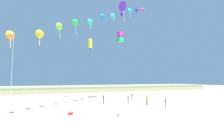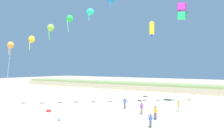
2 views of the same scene
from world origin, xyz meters
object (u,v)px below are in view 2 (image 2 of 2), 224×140
person_near_right (142,108)px  person_far_left (125,102)px  person_mid_center (150,120)px  beach_ball (59,120)px  large_kite_low_lead (152,29)px  person_far_right (155,112)px  beach_cooler (49,110)px  person_near_left (179,105)px  large_kite_mid_trail (182,11)px

person_near_right → person_far_left: size_ratio=0.95×
person_mid_center → beach_ball: size_ratio=4.21×
person_near_right → large_kite_low_lead: (-4.33, 12.42, 12.95)m
person_mid_center → person_far_left: (-8.38, 8.40, 0.12)m
person_far_left → large_kite_low_lead: (-0.10, 9.94, 12.90)m
person_far_right → beach_ball: (-9.29, -7.24, -0.82)m
beach_cooler → beach_ball: 6.59m
person_near_left → person_near_right: (-3.52, -4.85, 0.01)m
person_far_left → beach_cooler: size_ratio=3.00×
large_kite_mid_trail → beach_ball: 25.52m
beach_cooler → person_far_left: bearing=47.3°
person_far_left → beach_ball: (-2.10, -11.75, -0.82)m
person_mid_center → beach_ball: bearing=-162.3°
person_far_left → large_kite_low_lead: 16.29m
person_near_right → beach_cooler: bearing=-153.6°
person_far_left → person_mid_center: bearing=-45.1°
person_far_left → beach_ball: 11.96m
person_mid_center → large_kite_mid_trail: size_ratio=0.62×
large_kite_mid_trail → beach_ball: large_kite_mid_trail is taller
person_far_left → person_far_right: bearing=-32.1°
person_near_left → beach_cooler: (-15.56, -10.83, -0.73)m
beach_cooler → beach_ball: bearing=-30.0°
person_near_right → person_far_right: (2.96, -2.03, 0.05)m
person_near_right → beach_ball: 11.25m
large_kite_mid_trail → beach_ball: size_ratio=6.82×
person_mid_center → beach_cooler: (-16.20, -0.05, -0.67)m
large_kite_mid_trail → beach_cooler: (-14.62, -15.02, -15.34)m
person_near_left → beach_cooler: person_near_left is taller
person_far_right → large_kite_mid_trail: 18.29m
person_near_left → large_kite_low_lead: bearing=136.0°
person_near_left → large_kite_low_lead: large_kite_low_lead is taller
person_near_right → large_kite_mid_trail: large_kite_mid_trail is taller
person_near_right → person_mid_center: size_ratio=1.08×
person_near_right → large_kite_low_lead: large_kite_low_lead is taller
beach_cooler → person_near_left: bearing=34.8°
person_mid_center → beach_cooler: size_ratio=2.64×
person_near_right → beach_ball: person_near_right is taller
large_kite_low_lead → large_kite_mid_trail: bearing=-26.0°
person_mid_center → large_kite_mid_trail: 21.02m
person_far_right → beach_ball: person_far_right is taller
large_kite_low_lead → beach_ball: large_kite_low_lead is taller
person_near_right → person_far_right: bearing=-34.4°
person_near_right → beach_cooler: 13.46m
person_near_right → beach_cooler: size_ratio=2.85×
person_far_right → beach_ball: bearing=-142.1°
person_near_right → large_kite_mid_trail: 17.37m
person_near_left → large_kite_mid_trail: 15.23m
person_far_left → person_near_left: bearing=17.0°
person_near_left → person_mid_center: size_ratio=1.07×
person_near_left → beach_ball: (-9.84, -14.12, -0.76)m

